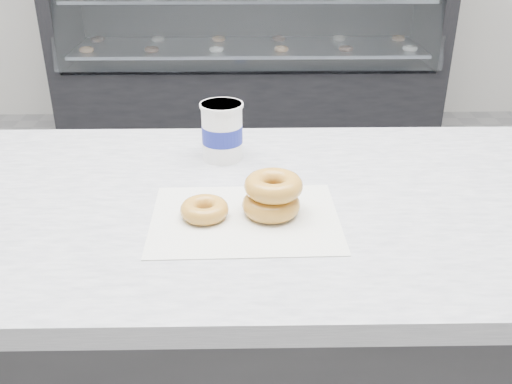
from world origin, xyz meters
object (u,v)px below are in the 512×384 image
at_px(counter, 257,369).
at_px(donut_stack, 272,195).
at_px(coffee_cup, 222,131).
at_px(donut_single, 204,209).
at_px(display_case, 249,61).

relative_size(counter, donut_stack, 21.56).
bearing_deg(coffee_cup, counter, -87.59).
xyz_separation_m(donut_single, coffee_cup, (0.02, 0.27, 0.05)).
height_order(counter, donut_stack, donut_stack).
bearing_deg(donut_single, coffee_cup, 84.99).
relative_size(counter, coffee_cup, 23.95).
bearing_deg(donut_stack, display_case, 90.54).
distance_m(display_case, donut_single, 2.84).
xyz_separation_m(display_case, coffee_cup, (-0.07, -2.53, 0.47)).
distance_m(counter, display_case, 2.72).
relative_size(counter, display_case, 1.28).
bearing_deg(coffee_cup, donut_single, -113.51).
bearing_deg(display_case, donut_single, -91.98).
xyz_separation_m(counter, donut_stack, (0.03, -0.07, 0.49)).
xyz_separation_m(donut_stack, coffee_cup, (-0.10, 0.26, 0.03)).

